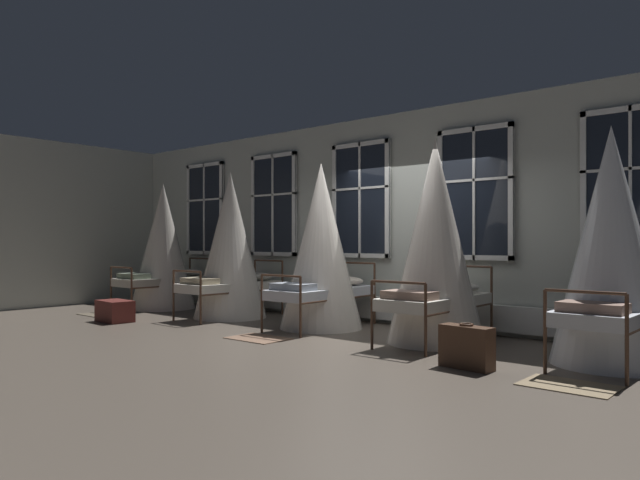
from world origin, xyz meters
TOP-DOWN VIEW (x-y plane):
  - ground at (0.00, 0.00)m, footprint 26.23×26.23m
  - back_wall_with_windows at (0.00, 1.31)m, footprint 14.12×0.10m
  - end_wall_left at (-7.06, -1.78)m, footprint 0.10×7.07m
  - window_bank at (-0.00, 1.19)m, footprint 11.24×0.10m
  - cot_first at (-5.08, 0.20)m, footprint 1.26×1.85m
  - cot_second at (-3.00, 0.12)m, footprint 1.26×1.85m
  - cot_third at (-1.00, 0.19)m, footprint 1.26×1.84m
  - cot_fourth at (0.98, 0.13)m, footprint 1.26×1.84m
  - cot_fifth at (3.08, 0.13)m, footprint 1.26×1.84m
  - rug_first at (-5.05, -1.12)m, footprint 0.82×0.58m
  - rug_third at (-1.01, -1.12)m, footprint 0.80×0.56m
  - rug_fifth at (3.03, -1.12)m, footprint 0.81×0.57m
  - suitcase_dark at (1.99, -1.03)m, footprint 0.58×0.27m
  - travel_trunk at (-4.04, -1.46)m, footprint 0.67×0.45m

SIDE VIEW (x-z plane):
  - ground at x=0.00m, z-range 0.00..0.00m
  - rug_first at x=-5.05m, z-range 0.00..0.01m
  - rug_third at x=-1.01m, z-range 0.00..0.01m
  - rug_fifth at x=3.03m, z-range 0.00..0.01m
  - travel_trunk at x=-4.04m, z-range 0.00..0.35m
  - suitcase_dark at x=1.99m, z-range -0.01..0.46m
  - window_bank at x=0.00m, z-range -0.29..2.59m
  - cot_first at x=-5.08m, z-range -0.04..2.41m
  - cot_third at x=-1.00m, z-range -0.04..2.46m
  - cot_second at x=-3.00m, z-range -0.04..2.48m
  - cot_fifth at x=3.08m, z-range -0.04..2.50m
  - cot_fourth at x=0.98m, z-range -0.05..2.59m
  - back_wall_with_windows at x=0.00m, z-range 0.00..3.35m
  - end_wall_left at x=-7.06m, z-range 0.00..3.35m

